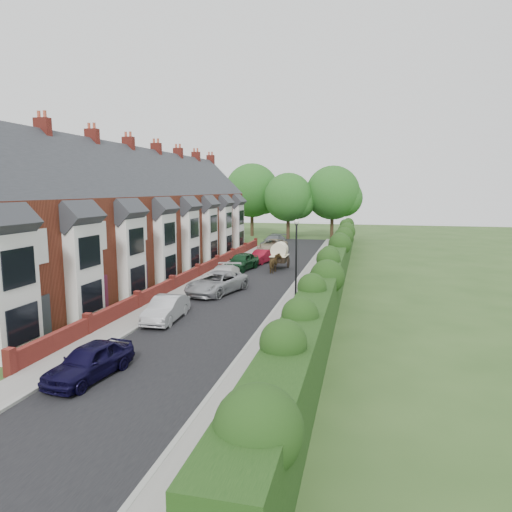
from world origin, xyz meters
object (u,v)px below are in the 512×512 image
(car_beige, at_px, (272,245))
(car_grey, at_px, (274,242))
(car_green, at_px, (241,262))
(horse_cart, at_px, (279,254))
(car_navy, at_px, (90,361))
(car_white, at_px, (223,277))
(car_red, at_px, (261,257))
(horse, at_px, (275,263))
(lamppost, at_px, (296,249))
(car_silver_a, at_px, (166,309))
(car_silver_b, at_px, (217,283))

(car_beige, height_order, car_grey, car_grey)
(car_green, xyz_separation_m, car_grey, (-0.16, 15.32, 0.03))
(car_beige, bearing_deg, horse_cart, -65.79)
(car_navy, xyz_separation_m, car_white, (0.04, 16.44, 0.09))
(car_green, distance_m, car_red, 4.21)
(car_navy, xyz_separation_m, horse, (2.58, 22.98, 0.13))
(car_red, height_order, horse_cart, horse_cart)
(car_navy, distance_m, car_red, 27.64)
(car_navy, bearing_deg, lamppost, 74.84)
(car_navy, height_order, car_beige, car_beige)
(car_red, relative_size, horse, 2.07)
(horse, bearing_deg, car_silver_a, 81.01)
(car_silver_b, bearing_deg, car_silver_a, -80.06)
(car_green, bearing_deg, horse_cart, 36.12)
(car_silver_a, relative_size, car_red, 1.03)
(lamppost, relative_size, car_silver_b, 0.99)
(car_silver_b, distance_m, car_green, 9.11)
(car_grey, height_order, horse, horse)
(car_beige, distance_m, car_grey, 2.65)
(car_silver_b, relative_size, car_green, 1.18)
(car_navy, relative_size, car_grey, 0.71)
(car_silver_b, bearing_deg, lamppost, 4.70)
(car_green, height_order, car_red, car_green)
(lamppost, distance_m, car_red, 15.42)
(lamppost, xyz_separation_m, horse, (-3.16, 9.54, -2.51))
(car_navy, bearing_deg, car_white, 97.81)
(car_navy, height_order, horse_cart, horse_cart)
(car_silver_a, xyz_separation_m, horse_cart, (2.97, 17.39, 0.70))
(car_silver_b, distance_m, car_beige, 21.78)
(car_red, distance_m, car_grey, 11.25)
(car_silver_a, relative_size, car_white, 0.78)
(car_silver_b, bearing_deg, car_white, 109.82)
(car_white, distance_m, car_beige, 19.78)
(car_silver_b, bearing_deg, horse_cart, 92.33)
(car_silver_a, bearing_deg, car_white, 84.21)
(car_grey, bearing_deg, car_navy, -84.83)
(lamppost, height_order, car_navy, lamppost)
(car_navy, relative_size, car_white, 0.75)
(horse_cart, bearing_deg, lamppost, -74.73)
(lamppost, relative_size, car_red, 1.33)
(car_silver_a, xyz_separation_m, horse, (2.97, 15.37, 0.13))
(lamppost, xyz_separation_m, car_beige, (-6.02, 22.78, -2.62))
(car_white, bearing_deg, lamppost, -32.79)
(car_silver_a, distance_m, car_green, 15.91)
(car_silver_a, distance_m, car_white, 8.84)
(horse_cart, bearing_deg, car_green, -154.35)
(car_navy, xyz_separation_m, car_beige, (-0.28, 36.22, 0.02))
(car_navy, distance_m, car_silver_a, 7.62)
(car_silver_a, bearing_deg, car_grey, 87.50)
(car_white, bearing_deg, car_green, 89.42)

